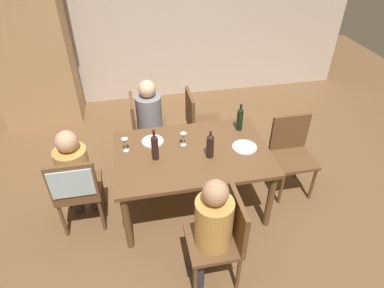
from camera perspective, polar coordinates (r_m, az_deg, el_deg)
name	(u,v)px	position (r m, az deg, el deg)	size (l,w,h in m)	color
ground_plane	(192,203)	(3.87, 0.00, -10.10)	(10.00, 10.00, 0.00)	brown
rear_room_partition	(158,16)	(5.55, -5.91, 21.05)	(6.40, 0.12, 2.70)	beige
armoire_cabinet	(29,51)	(5.35, -26.28, 14.15)	(1.18, 0.62, 2.18)	tan
dining_table	(192,158)	(3.42, 0.00, -2.48)	(1.58, 1.05, 0.75)	brown
chair_far_left	(143,126)	(4.19, -8.40, 3.08)	(0.44, 0.44, 0.92)	brown
chair_left_end	(75,187)	(3.39, -19.45, -6.93)	(0.44, 0.46, 0.92)	brown
chair_near	(223,234)	(2.91, 5.36, -15.26)	(0.44, 0.44, 0.92)	brown
chair_far_right	(199,120)	(4.26, 1.16, 4.15)	(0.44, 0.44, 0.92)	brown
chair_right_end	(291,150)	(3.92, 16.77, -0.92)	(0.44, 0.44, 0.92)	brown
person_woman_host	(152,116)	(4.12, -6.99, 4.74)	(0.36, 0.31, 1.15)	#33333D
person_man_bearded	(75,171)	(3.46, -19.48, -4.45)	(0.31, 0.36, 1.15)	#33333D
person_man_guest	(210,227)	(2.79, 3.21, -14.03)	(0.36, 0.31, 1.15)	#33333D
wine_bottle_tall_green	(155,147)	(3.22, -6.42, -0.44)	(0.07, 0.07, 0.34)	black
wine_bottle_dark_red	(210,145)	(3.24, 3.15, -0.23)	(0.08, 0.08, 0.30)	black
wine_bottle_short_olive	(240,118)	(3.67, 8.25, 4.38)	(0.07, 0.07, 0.32)	black
wine_glass_near_left	(125,142)	(3.39, -11.47, 0.30)	(0.07, 0.07, 0.15)	silver
wine_glass_centre	(183,137)	(3.40, -1.50, 1.27)	(0.07, 0.07, 0.15)	silver
dinner_plate_host	(245,147)	(3.47, 9.05, -0.54)	(0.26, 0.26, 0.01)	silver
dinner_plate_guest_left	(153,141)	(3.53, -6.80, 0.47)	(0.23, 0.23, 0.01)	white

